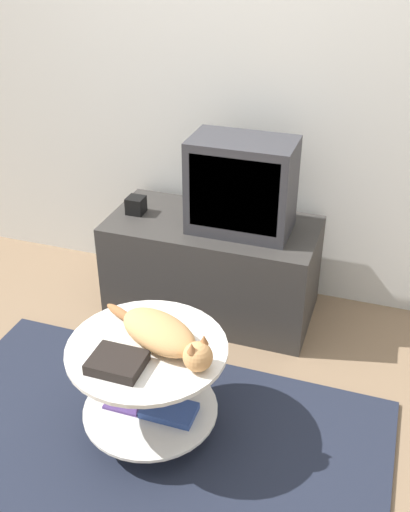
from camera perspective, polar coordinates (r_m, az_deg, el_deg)
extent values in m
plane|color=#7F664C|center=(2.68, -5.13, -16.76)|extent=(12.00, 12.00, 0.00)
cube|color=silver|center=(3.16, 3.86, 18.27)|extent=(8.00, 0.05, 2.60)
cube|color=#1E2333|center=(2.68, -5.14, -16.61)|extent=(1.98, 1.06, 0.02)
cube|color=#33302D|center=(3.24, 0.70, -1.05)|extent=(1.10, 0.54, 0.54)
cube|color=black|center=(3.00, -0.88, -2.69)|extent=(0.49, 0.01, 0.15)
cube|color=#333338|center=(2.96, 3.52, 6.70)|extent=(0.51, 0.30, 0.47)
cube|color=black|center=(2.82, 2.71, 5.78)|extent=(0.44, 0.01, 0.37)
cube|color=black|center=(3.22, -6.60, 4.83)|extent=(0.09, 0.09, 0.09)
cylinder|color=#B2B2B7|center=(2.68, -5.08, -15.97)|extent=(0.27, 0.27, 0.01)
cylinder|color=#B7B7BC|center=(2.53, -5.30, -12.69)|extent=(0.04, 0.04, 0.43)
cylinder|color=silver|center=(2.60, -5.20, -14.25)|extent=(0.56, 0.56, 0.01)
cylinder|color=silver|center=(2.39, -5.56, -8.75)|extent=(0.64, 0.64, 0.02)
cube|color=#2D478C|center=(2.56, -3.44, -14.47)|extent=(0.22, 0.14, 0.03)
cube|color=#51387A|center=(2.62, -7.56, -13.57)|extent=(0.16, 0.13, 0.01)
cube|color=black|center=(2.29, -8.37, -10.00)|extent=(0.20, 0.16, 0.04)
ellipsoid|color=tan|center=(2.36, -4.42, -7.21)|extent=(0.41, 0.33, 0.11)
sphere|color=tan|center=(2.24, -0.69, -9.56)|extent=(0.11, 0.11, 0.11)
cone|color=#996038|center=(2.21, -0.12, -7.99)|extent=(0.04, 0.04, 0.04)
cone|color=#996038|center=(2.18, -1.29, -8.73)|extent=(0.04, 0.04, 0.04)
ellipsoid|color=#996038|center=(2.53, -8.06, -5.40)|extent=(0.17, 0.11, 0.04)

